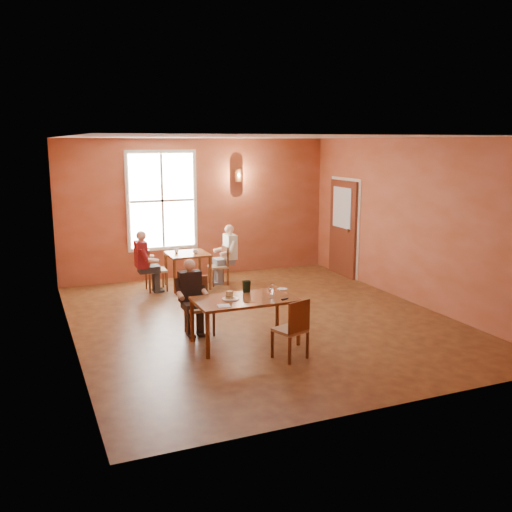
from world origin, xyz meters
name	(u,v)px	position (x,y,z in m)	size (l,w,h in m)	color
ground	(261,319)	(0.00, 0.00, 0.00)	(6.00, 7.00, 0.01)	brown
wall_back	(198,208)	(0.00, 3.50, 1.50)	(6.00, 0.04, 3.00)	brown
wall_front	(389,278)	(0.00, -3.50, 1.50)	(6.00, 0.04, 3.00)	brown
wall_left	(68,244)	(-3.00, 0.00, 1.50)	(0.04, 7.00, 3.00)	brown
wall_right	(412,221)	(3.00, 0.00, 1.50)	(0.04, 7.00, 3.00)	brown
ceiling	(261,137)	(0.00, 0.00, 3.00)	(6.00, 7.00, 0.04)	white
window	(162,201)	(-0.80, 3.45, 1.70)	(1.36, 0.10, 1.96)	white
door	(343,228)	(2.94, 2.30, 1.05)	(0.12, 1.04, 2.10)	maroon
wall_sconce	(238,175)	(0.90, 3.40, 2.20)	(0.16, 0.16, 0.28)	brown
main_table	(245,321)	(-0.66, -0.96, 0.34)	(1.47, 0.83, 0.69)	brown
chair_diner_main	(199,307)	(-1.16, -0.31, 0.44)	(0.39, 0.39, 0.88)	#492113
diner_main	(200,300)	(-1.16, -0.34, 0.56)	(0.45, 0.45, 1.11)	black
chair_empty	(290,329)	(-0.31, -1.74, 0.43)	(0.38, 0.38, 0.85)	brown
plate_food	(230,298)	(-0.87, -0.93, 0.70)	(0.25, 0.25, 0.03)	white
sandwich	(229,295)	(-0.87, -0.88, 0.74)	(0.08, 0.07, 0.09)	tan
goblet_a	(272,289)	(-0.19, -0.89, 0.77)	(0.07, 0.07, 0.17)	white
goblet_c	(271,293)	(-0.32, -1.13, 0.78)	(0.07, 0.07, 0.18)	white
menu_stand	(247,287)	(-0.52, -0.67, 0.78)	(0.11, 0.06, 0.19)	black
knife	(249,303)	(-0.68, -1.20, 0.69)	(0.18, 0.01, 0.00)	white
napkin	(224,306)	(-1.07, -1.21, 0.69)	(0.17, 0.17, 0.01)	silver
side_plate	(282,289)	(0.06, -0.70, 0.69)	(0.16, 0.16, 0.01)	white
sunglasses	(285,299)	(-0.15, -1.24, 0.69)	(0.12, 0.04, 0.01)	black
second_table	(188,270)	(-0.53, 2.55, 0.36)	(0.81, 0.81, 0.71)	brown
chair_diner_white	(218,266)	(0.12, 2.55, 0.40)	(0.35, 0.35, 0.80)	brown
diner_white	(219,256)	(0.15, 2.55, 0.59)	(0.47, 0.47, 1.19)	silver
chair_diner_maroon	(156,269)	(-1.18, 2.55, 0.43)	(0.38, 0.38, 0.86)	#402013
diner_maroon	(154,261)	(-1.21, 2.55, 0.60)	(0.48, 0.48, 1.20)	maroon
cup_a	(195,252)	(-0.40, 2.42, 0.75)	(0.11, 0.11, 0.09)	white
cup_b	(176,251)	(-0.72, 2.66, 0.76)	(0.09, 0.09, 0.09)	white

